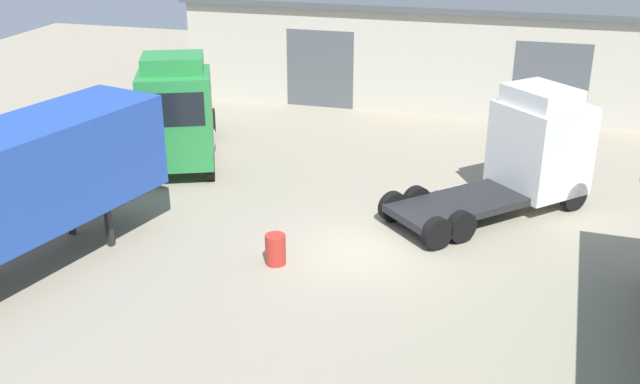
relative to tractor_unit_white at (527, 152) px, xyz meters
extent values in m
plane|color=gray|center=(-4.36, -4.67, -1.85)|extent=(60.00, 60.00, 0.00)
cube|color=#B7B2A3|center=(-4.36, 13.57, 0.45)|extent=(23.43, 8.48, 4.60)
cube|color=#4C5156|center=(-9.51, 9.36, -0.05)|extent=(3.20, 0.08, 3.60)
cube|color=#4C5156|center=(0.80, 9.36, -0.05)|extent=(3.20, 0.08, 3.60)
cube|color=silver|center=(0.39, 0.38, 0.08)|extent=(3.47, 3.46, 2.89)
cube|color=silver|center=(0.25, 0.23, 1.81)|extent=(2.67, 2.67, 0.60)
cube|color=black|center=(1.22, 1.21, 0.66)|extent=(1.55, 1.54, 1.04)
cube|color=#232326|center=(-1.96, -2.00, -1.24)|extent=(4.44, 4.46, 0.24)
cylinder|color=#B2B2B7|center=(-2.25, -0.87, -1.41)|extent=(1.17, 1.18, 0.56)
cylinder|color=black|center=(0.03, 1.58, -1.36)|extent=(0.90, 0.91, 0.98)
cylinder|color=black|center=(1.60, 0.03, -1.36)|extent=(0.90, 0.91, 0.98)
cylinder|color=black|center=(-3.27, -1.76, -1.36)|extent=(0.90, 0.91, 0.98)
cylinder|color=black|center=(-1.71, -3.30, -1.36)|extent=(0.90, 0.91, 0.98)
cylinder|color=black|center=(-3.90, -2.39, -1.36)|extent=(0.90, 0.91, 0.98)
cylinder|color=black|center=(-2.34, -3.94, -1.36)|extent=(0.90, 0.91, 0.98)
cube|color=#28843D|center=(-12.09, -0.52, 0.30)|extent=(3.23, 3.17, 3.29)
cube|color=#28843D|center=(-12.17, -0.33, 2.22)|extent=(2.58, 2.35, 0.60)
cube|color=black|center=(-11.64, -1.60, 0.96)|extent=(1.97, 0.88, 1.18)
cube|color=#232326|center=(-13.35, 2.54, -1.22)|extent=(3.45, 4.65, 0.24)
cylinder|color=#B2B2B7|center=(-12.20, 2.37, -1.39)|extent=(0.94, 1.23, 0.56)
cylinder|color=black|center=(-10.84, -0.65, -1.34)|extent=(0.67, 1.06, 1.02)
cylinder|color=black|center=(-12.88, -1.49, -1.34)|extent=(0.67, 1.06, 1.02)
cylinder|color=black|center=(-12.60, 3.61, -1.34)|extent=(0.67, 1.06, 1.02)
cylinder|color=black|center=(-14.64, 2.77, -1.34)|extent=(0.67, 1.06, 1.02)
cylinder|color=black|center=(-12.95, 4.44, -1.34)|extent=(0.67, 1.06, 1.02)
cylinder|color=black|center=(-14.98, 3.60, -1.34)|extent=(0.67, 1.06, 1.02)
cube|color=#2347A3|center=(-13.07, -8.75, 0.88)|extent=(4.86, 10.20, 2.76)
cube|color=#232326|center=(-13.07, -8.75, -0.62)|extent=(4.14, 10.01, 0.24)
cube|color=#232326|center=(-13.17, -5.90, -1.30)|extent=(0.19, 0.19, 1.11)
cube|color=#232326|center=(-11.62, -6.29, -1.30)|extent=(0.19, 0.19, 1.11)
cylinder|color=#B22D23|center=(-6.58, -6.06, -1.41)|extent=(0.58, 0.58, 0.88)
camera|label=1|loc=(-0.45, -23.69, 8.19)|focal=42.00mm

